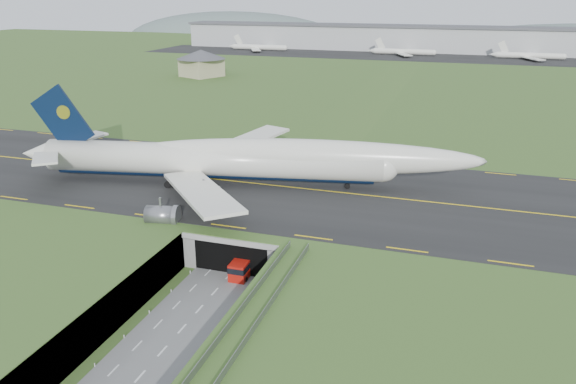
% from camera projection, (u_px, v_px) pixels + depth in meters
% --- Properties ---
extents(ground, '(900.00, 900.00, 0.00)m').
position_uv_depth(ground, '(209.00, 300.00, 79.68)').
color(ground, '#395B24').
rests_on(ground, ground).
extents(airfield_deck, '(800.00, 800.00, 6.00)m').
position_uv_depth(airfield_deck, '(208.00, 281.00, 78.67)').
color(airfield_deck, gray).
rests_on(airfield_deck, ground).
extents(trench_road, '(12.00, 75.00, 0.20)m').
position_uv_depth(trench_road, '(184.00, 327.00, 72.93)').
color(trench_road, slate).
rests_on(trench_road, ground).
extents(taxiway, '(800.00, 44.00, 0.18)m').
position_uv_depth(taxiway, '(282.00, 187.00, 107.18)').
color(taxiway, black).
rests_on(taxiway, airfield_deck).
extents(tunnel_portal, '(17.00, 22.30, 6.00)m').
position_uv_depth(tunnel_portal, '(251.00, 233.00, 93.52)').
color(tunnel_portal, gray).
rests_on(tunnel_portal, ground).
extents(guideway, '(3.00, 53.00, 7.05)m').
position_uv_depth(guideway, '(223.00, 363.00, 57.59)').
color(guideway, '#A8A8A3').
rests_on(guideway, ground).
extents(jumbo_jet, '(88.83, 57.42, 19.35)m').
position_uv_depth(jumbo_jet, '(244.00, 160.00, 106.30)').
color(jumbo_jet, silver).
rests_on(jumbo_jet, ground).
extents(shuttle_tram, '(2.77, 6.94, 2.83)m').
position_uv_depth(shuttle_tram, '(244.00, 265.00, 86.25)').
color(shuttle_tram, '#AC130B').
rests_on(shuttle_tram, ground).
extents(service_building, '(27.90, 27.90, 11.50)m').
position_uv_depth(service_building, '(201.00, 61.00, 242.87)').
color(service_building, tan).
rests_on(service_building, ground).
extents(cargo_terminal, '(320.00, 67.00, 15.60)m').
position_uv_depth(cargo_terminal, '(419.00, 38.00, 343.19)').
color(cargo_terminal, '#B2B2B2').
rests_on(cargo_terminal, ground).
extents(distant_hills, '(700.00, 91.00, 60.00)m').
position_uv_depth(distant_hills, '(516.00, 51.00, 447.59)').
color(distant_hills, slate).
rests_on(distant_hills, ground).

